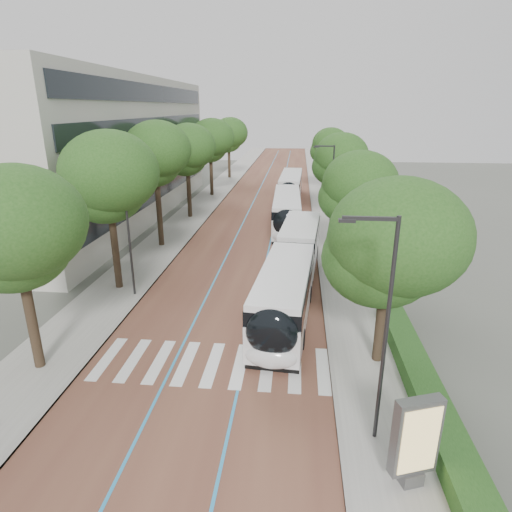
{
  "coord_description": "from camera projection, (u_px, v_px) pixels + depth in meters",
  "views": [
    {
      "loc": [
        3.8,
        -15.55,
        11.13
      ],
      "look_at": [
        1.37,
        9.35,
        2.4
      ],
      "focal_mm": 30.0,
      "sensor_mm": 36.0,
      "label": 1
    }
  ],
  "objects": [
    {
      "name": "ground",
      "position": [
        204.0,
        377.0,
        18.63
      ],
      "size": [
        160.0,
        160.0,
        0.0
      ],
      "primitive_type": "plane",
      "color": "#51544C",
      "rests_on": "ground"
    },
    {
      "name": "road",
      "position": [
        268.0,
        197.0,
        56.21
      ],
      "size": [
        11.0,
        140.0,
        0.02
      ],
      "primitive_type": "cube",
      "color": "brown",
      "rests_on": "ground"
    },
    {
      "name": "sidewalk_left",
      "position": [
        212.0,
        195.0,
        56.88
      ],
      "size": [
        4.0,
        140.0,
        0.12
      ],
      "primitive_type": "cube",
      "color": "gray",
      "rests_on": "ground"
    },
    {
      "name": "sidewalk_right",
      "position": [
        326.0,
        197.0,
        55.51
      ],
      "size": [
        4.0,
        140.0,
        0.12
      ],
      "primitive_type": "cube",
      "color": "gray",
      "rests_on": "ground"
    },
    {
      "name": "kerb_left",
      "position": [
        226.0,
        195.0,
        56.71
      ],
      "size": [
        0.2,
        140.0,
        0.14
      ],
      "primitive_type": "cube",
      "color": "gray",
      "rests_on": "ground"
    },
    {
      "name": "kerb_right",
      "position": [
        311.0,
        197.0,
        55.68
      ],
      "size": [
        0.2,
        140.0,
        0.14
      ],
      "primitive_type": "cube",
      "color": "gray",
      "rests_on": "ground"
    },
    {
      "name": "zebra_crossing",
      "position": [
        213.0,
        364.0,
        19.54
      ],
      "size": [
        10.55,
        3.6,
        0.01
      ],
      "color": "silver",
      "rests_on": "ground"
    },
    {
      "name": "lane_line_left",
      "position": [
        256.0,
        196.0,
        56.35
      ],
      "size": [
        0.12,
        126.0,
        0.01
      ],
      "primitive_type": "cube",
      "color": "#2688C2",
      "rests_on": "road"
    },
    {
      "name": "lane_line_right",
      "position": [
        280.0,
        197.0,
        56.06
      ],
      "size": [
        0.12,
        126.0,
        0.01
      ],
      "primitive_type": "cube",
      "color": "#2688C2",
      "rests_on": "road"
    },
    {
      "name": "office_building",
      "position": [
        74.0,
        149.0,
        44.42
      ],
      "size": [
        18.11,
        40.0,
        14.0
      ],
      "color": "#B3B2A6",
      "rests_on": "ground"
    },
    {
      "name": "hedge",
      "position": [
        420.0,
        379.0,
        17.62
      ],
      "size": [
        1.2,
        14.0,
        0.8
      ],
      "primitive_type": "cube",
      "color": "#1B4317",
      "rests_on": "sidewalk_right"
    },
    {
      "name": "streetlight_near",
      "position": [
        382.0,
        317.0,
        13.61
      ],
      "size": [
        1.82,
        0.2,
        8.0
      ],
      "color": "#29292B",
      "rests_on": "sidewalk_right"
    },
    {
      "name": "streetlight_far",
      "position": [
        330.0,
        184.0,
        37.11
      ],
      "size": [
        1.82,
        0.2,
        8.0
      ],
      "color": "#29292B",
      "rests_on": "sidewalk_right"
    },
    {
      "name": "lamp_post_left",
      "position": [
        129.0,
        232.0,
        25.35
      ],
      "size": [
        0.14,
        0.14,
        8.0
      ],
      "primitive_type": "cylinder",
      "color": "#29292B",
      "rests_on": "sidewalk_left"
    },
    {
      "name": "trees_left",
      "position": [
        181.0,
        155.0,
        41.22
      ],
      "size": [
        5.76,
        60.54,
        9.65
      ],
      "color": "black",
      "rests_on": "ground"
    },
    {
      "name": "trees_right",
      "position": [
        347.0,
        178.0,
        34.22
      ],
      "size": [
        5.83,
        47.35,
        8.28
      ],
      "color": "black",
      "rests_on": "ground"
    },
    {
      "name": "lead_bus",
      "position": [
        292.0,
        271.0,
        26.19
      ],
      "size": [
        4.06,
        18.54,
        3.2
      ],
      "rotation": [
        0.0,
        0.0,
        -0.09
      ],
      "color": "black",
      "rests_on": "ground"
    },
    {
      "name": "bus_queued_0",
      "position": [
        287.0,
        212.0,
        40.91
      ],
      "size": [
        2.8,
        12.45,
        3.2
      ],
      "rotation": [
        0.0,
        0.0,
        0.02
      ],
      "color": "silver",
      "rests_on": "ground"
    },
    {
      "name": "bus_queued_1",
      "position": [
        291.0,
        187.0,
        53.73
      ],
      "size": [
        2.87,
        12.46,
        3.2
      ],
      "rotation": [
        0.0,
        0.0,
        -0.03
      ],
      "color": "silver",
      "rests_on": "ground"
    },
    {
      "name": "ad_panel",
      "position": [
        415.0,
        440.0,
        12.76
      ],
      "size": [
        1.51,
        0.85,
        3.05
      ],
      "rotation": [
        0.0,
        0.0,
        0.33
      ],
      "color": "#59595B",
      "rests_on": "sidewalk_right"
    }
  ]
}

